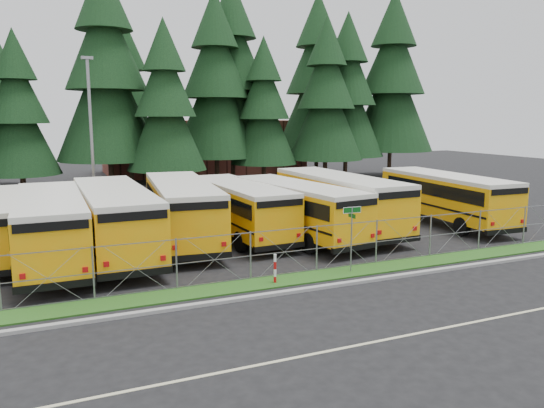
{
  "coord_description": "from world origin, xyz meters",
  "views": [
    {
      "loc": [
        -11.38,
        -20.22,
        6.54
      ],
      "look_at": [
        -0.9,
        4.0,
        2.14
      ],
      "focal_mm": 35.0,
      "sensor_mm": 36.0,
      "label": 1
    }
  ],
  "objects_px": {
    "bus_3": "(181,212)",
    "bus_east": "(441,199)",
    "bus_5": "(293,211)",
    "striped_bollard": "(275,269)",
    "bus_1": "(51,229)",
    "street_sign": "(352,225)",
    "bus_4": "(237,210)",
    "light_standard": "(91,132)",
    "bus_2": "(114,221)",
    "bus_6": "(335,203)"
  },
  "relations": [
    {
      "from": "bus_3",
      "to": "bus_east",
      "type": "bearing_deg",
      "value": 0.43
    },
    {
      "from": "bus_3",
      "to": "bus_5",
      "type": "distance_m",
      "value": 5.94
    },
    {
      "from": "bus_5",
      "to": "striped_bollard",
      "type": "relative_size",
      "value": 9.53
    },
    {
      "from": "bus_east",
      "to": "street_sign",
      "type": "height_order",
      "value": "bus_east"
    },
    {
      "from": "bus_2",
      "to": "bus_east",
      "type": "xyz_separation_m",
      "value": [
        19.36,
        -0.25,
        -0.09
      ]
    },
    {
      "from": "bus_5",
      "to": "bus_6",
      "type": "relative_size",
      "value": 0.93
    },
    {
      "from": "bus_4",
      "to": "bus_east",
      "type": "height_order",
      "value": "bus_east"
    },
    {
      "from": "bus_east",
      "to": "bus_3",
      "type": "bearing_deg",
      "value": 176.91
    },
    {
      "from": "bus_1",
      "to": "bus_3",
      "type": "relative_size",
      "value": 0.98
    },
    {
      "from": "bus_5",
      "to": "bus_6",
      "type": "height_order",
      "value": "bus_6"
    },
    {
      "from": "striped_bollard",
      "to": "bus_2",
      "type": "bearing_deg",
      "value": 125.85
    },
    {
      "from": "bus_5",
      "to": "bus_6",
      "type": "distance_m",
      "value": 3.13
    },
    {
      "from": "bus_1",
      "to": "striped_bollard",
      "type": "relative_size",
      "value": 9.96
    },
    {
      "from": "bus_4",
      "to": "light_standard",
      "type": "bearing_deg",
      "value": 125.72
    },
    {
      "from": "bus_1",
      "to": "bus_5",
      "type": "height_order",
      "value": "bus_1"
    },
    {
      "from": "bus_6",
      "to": "light_standard",
      "type": "bearing_deg",
      "value": 141.48
    },
    {
      "from": "bus_1",
      "to": "bus_3",
      "type": "xyz_separation_m",
      "value": [
        6.33,
        1.79,
        0.04
      ]
    },
    {
      "from": "bus_2",
      "to": "street_sign",
      "type": "height_order",
      "value": "bus_2"
    },
    {
      "from": "bus_6",
      "to": "striped_bollard",
      "type": "relative_size",
      "value": 10.26
    },
    {
      "from": "bus_east",
      "to": "light_standard",
      "type": "distance_m",
      "value": 22.14
    },
    {
      "from": "bus_2",
      "to": "bus_6",
      "type": "bearing_deg",
      "value": 1.76
    },
    {
      "from": "bus_5",
      "to": "light_standard",
      "type": "height_order",
      "value": "light_standard"
    },
    {
      "from": "bus_6",
      "to": "street_sign",
      "type": "relative_size",
      "value": 4.38
    },
    {
      "from": "bus_5",
      "to": "street_sign",
      "type": "height_order",
      "value": "bus_5"
    },
    {
      "from": "bus_6",
      "to": "street_sign",
      "type": "bearing_deg",
      "value": -117.07
    },
    {
      "from": "bus_3",
      "to": "bus_6",
      "type": "xyz_separation_m",
      "value": [
        8.78,
        -0.77,
        0.01
      ]
    },
    {
      "from": "light_standard",
      "to": "bus_5",
      "type": "bearing_deg",
      "value": -47.05
    },
    {
      "from": "bus_3",
      "to": "light_standard",
      "type": "height_order",
      "value": "light_standard"
    },
    {
      "from": "bus_5",
      "to": "striped_bollard",
      "type": "distance_m",
      "value": 8.12
    },
    {
      "from": "street_sign",
      "to": "bus_5",
      "type": "bearing_deg",
      "value": 85.41
    },
    {
      "from": "bus_2",
      "to": "bus_3",
      "type": "xyz_separation_m",
      "value": [
        3.55,
        1.3,
        -0.02
      ]
    },
    {
      "from": "bus_2",
      "to": "bus_4",
      "type": "distance_m",
      "value": 6.8
    },
    {
      "from": "bus_2",
      "to": "light_standard",
      "type": "xyz_separation_m",
      "value": [
        0.01,
        9.75,
        3.88
      ]
    },
    {
      "from": "bus_2",
      "to": "bus_6",
      "type": "distance_m",
      "value": 12.35
    },
    {
      "from": "street_sign",
      "to": "light_standard",
      "type": "height_order",
      "value": "light_standard"
    },
    {
      "from": "bus_east",
      "to": "bus_2",
      "type": "bearing_deg",
      "value": -178.24
    },
    {
      "from": "bus_1",
      "to": "street_sign",
      "type": "distance_m",
      "value": 13.26
    },
    {
      "from": "bus_5",
      "to": "striped_bollard",
      "type": "height_order",
      "value": "bus_5"
    },
    {
      "from": "bus_6",
      "to": "bus_1",
      "type": "bearing_deg",
      "value": -177.86
    },
    {
      "from": "bus_5",
      "to": "bus_1",
      "type": "bearing_deg",
      "value": 173.53
    },
    {
      "from": "street_sign",
      "to": "bus_4",
      "type": "bearing_deg",
      "value": 103.99
    },
    {
      "from": "bus_2",
      "to": "light_standard",
      "type": "bearing_deg",
      "value": 89.29
    },
    {
      "from": "bus_4",
      "to": "bus_east",
      "type": "relative_size",
      "value": 0.97
    },
    {
      "from": "bus_1",
      "to": "striped_bollard",
      "type": "distance_m",
      "value": 10.45
    },
    {
      "from": "bus_east",
      "to": "bus_4",
      "type": "bearing_deg",
      "value": 175.41
    },
    {
      "from": "bus_2",
      "to": "striped_bollard",
      "type": "relative_size",
      "value": 10.29
    },
    {
      "from": "bus_4",
      "to": "street_sign",
      "type": "relative_size",
      "value": 4.02
    },
    {
      "from": "bus_1",
      "to": "bus_6",
      "type": "xyz_separation_m",
      "value": [
        15.11,
        1.02,
        0.05
      ]
    },
    {
      "from": "bus_4",
      "to": "bus_6",
      "type": "relative_size",
      "value": 0.92
    },
    {
      "from": "bus_3",
      "to": "bus_5",
      "type": "xyz_separation_m",
      "value": [
        5.74,
        -1.53,
        -0.1
      ]
    }
  ]
}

